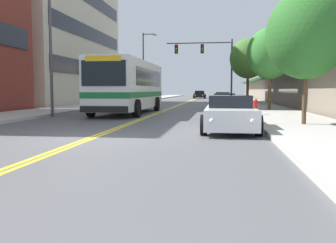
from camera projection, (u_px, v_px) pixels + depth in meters
ground_plane at (188, 102)px, 47.93m from camera, size 240.00×240.00×0.00m
sidewalk_left at (132, 101)px, 48.93m from camera, size 3.80×106.00×0.16m
sidewalk_right at (247, 101)px, 46.93m from camera, size 3.80×106.00×0.16m
centre_line at (188, 102)px, 47.93m from camera, size 0.34×106.00×0.01m
office_tower_left at (36, 0)px, 39.93m from camera, size 12.08×21.73×22.19m
storefront_row_right at (298, 74)px, 45.81m from camera, size 9.10×68.00×7.01m
city_bus at (129, 85)px, 24.05m from camera, size 2.90×10.76×3.27m
car_slate_blue_parked_left_near at (144, 97)px, 41.68m from camera, size 2.15×4.76×1.47m
car_dark_grey_parked_left_far at (130, 99)px, 34.98m from camera, size 2.03×4.57×1.44m
car_white_parked_right_foreground at (230, 114)px, 13.72m from camera, size 2.00×4.90×1.30m
car_champagne_parked_right_mid at (223, 98)px, 42.59m from camera, size 2.03×4.50×1.24m
car_red_parked_right_far at (224, 102)px, 28.52m from camera, size 2.06×4.82×1.24m
car_black_moving_lead at (200, 95)px, 66.04m from camera, size 2.13×4.50×1.37m
traffic_signal_mast at (209, 58)px, 38.60m from camera, size 6.83×0.38×6.69m
street_lamp_left_near at (57, 28)px, 20.49m from camera, size 2.67×0.28×8.13m
street_lamp_left_far at (145, 62)px, 45.73m from camera, size 1.84×0.28×8.40m
street_tree_right_near at (306, 35)px, 14.52m from camera, size 3.12×3.12×5.19m
street_tree_right_mid at (270, 53)px, 25.61m from camera, size 3.22×3.22×5.62m
street_tree_right_far at (248, 59)px, 37.62m from camera, size 3.66×3.66×6.52m
fire_hydrant at (255, 107)px, 20.60m from camera, size 0.34×0.26×0.85m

